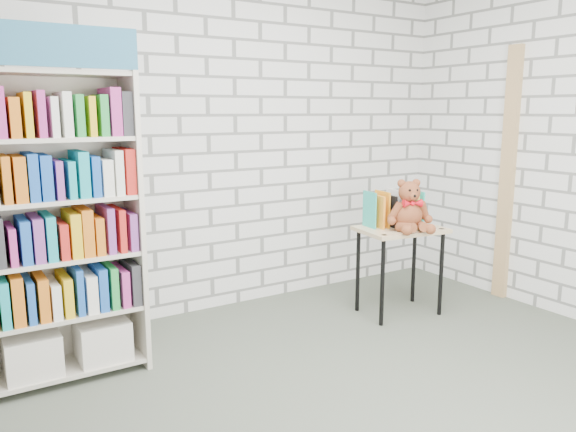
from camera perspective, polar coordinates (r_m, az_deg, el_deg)
ground at (r=3.13m, az=8.72°, el=-19.77°), size 4.50×4.50×0.00m
room_shell at (r=2.71m, az=9.82°, el=14.80°), size 4.52×4.02×2.81m
bookshelf at (r=3.49m, az=-22.25°, el=-1.00°), size 0.90×0.35×2.03m
display_table at (r=4.44m, az=11.34°, el=-2.39°), size 0.69×0.52×0.69m
table_books at (r=4.48m, az=10.67°, el=0.74°), size 0.47×0.25×0.27m
teddy_bear at (r=4.31m, az=12.27°, el=0.59°), size 0.36×0.35×0.39m
door_trim at (r=5.03m, az=21.39°, el=3.88°), size 0.05×0.12×2.10m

